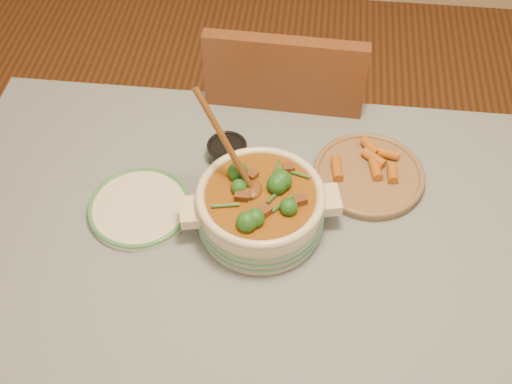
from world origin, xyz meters
TOP-DOWN VIEW (x-y plane):
  - floor at (0.00, 0.00)m, footprint 4.50×4.50m
  - dining_table at (0.00, 0.00)m, footprint 1.68×1.08m
  - stew_casserole at (0.01, 0.05)m, footprint 0.41×0.37m
  - white_plate at (-0.31, 0.06)m, footprint 0.32×0.32m
  - condiment_bowl at (-0.11, 0.27)m, footprint 0.12×0.12m
  - fried_plate at (0.29, 0.24)m, footprint 0.31×0.31m
  - chair_far at (0.03, 0.62)m, footprint 0.48×0.48m

SIDE VIEW (x-z plane):
  - floor at x=0.00m, z-range 0.00..0.00m
  - chair_far at x=0.03m, z-range 0.07..1.07m
  - dining_table at x=0.00m, z-range 0.29..1.04m
  - white_plate at x=-0.31m, z-range 0.76..0.78m
  - fried_plate at x=0.29m, z-range 0.75..0.80m
  - condiment_bowl at x=-0.11m, z-range 0.76..0.82m
  - stew_casserole at x=0.01m, z-range 0.65..1.03m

